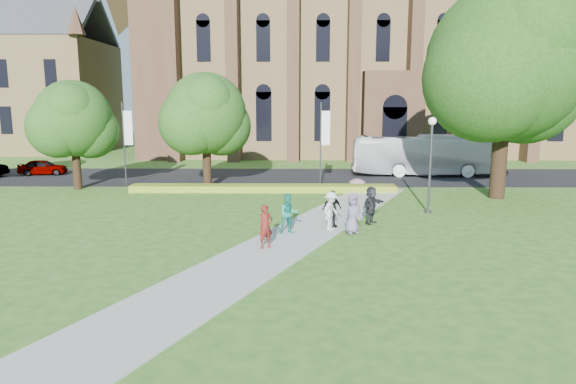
{
  "coord_description": "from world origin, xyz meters",
  "views": [
    {
      "loc": [
        0.1,
        -21.2,
        6.08
      ],
      "look_at": [
        -0.19,
        4.01,
        1.6
      ],
      "focal_mm": 32.0,
      "sensor_mm": 36.0,
      "label": 1
    }
  ],
  "objects_px": {
    "car_0": "(43,167)",
    "pedestrian_0": "(266,226)",
    "streetlamp": "(431,153)",
    "tour_coach": "(425,155)",
    "large_tree": "(506,63)"
  },
  "relations": [
    {
      "from": "streetlamp",
      "to": "large_tree",
      "type": "height_order",
      "value": "large_tree"
    },
    {
      "from": "large_tree",
      "to": "tour_coach",
      "type": "bearing_deg",
      "value": 101.79
    },
    {
      "from": "car_0",
      "to": "pedestrian_0",
      "type": "relative_size",
      "value": 2.07
    },
    {
      "from": "pedestrian_0",
      "to": "streetlamp",
      "type": "bearing_deg",
      "value": 2.68
    },
    {
      "from": "streetlamp",
      "to": "tour_coach",
      "type": "height_order",
      "value": "streetlamp"
    },
    {
      "from": "car_0",
      "to": "pedestrian_0",
      "type": "xyz_separation_m",
      "value": [
        19.73,
        -21.44,
        0.29
      ]
    },
    {
      "from": "streetlamp",
      "to": "large_tree",
      "type": "relative_size",
      "value": 0.4
    },
    {
      "from": "tour_coach",
      "to": "pedestrian_0",
      "type": "bearing_deg",
      "value": 152.28
    },
    {
      "from": "tour_coach",
      "to": "car_0",
      "type": "relative_size",
      "value": 3.15
    },
    {
      "from": "large_tree",
      "to": "car_0",
      "type": "xyz_separation_m",
      "value": [
        -33.8,
        9.91,
        -7.7
      ]
    },
    {
      "from": "streetlamp",
      "to": "pedestrian_0",
      "type": "xyz_separation_m",
      "value": [
        -8.57,
        -7.03,
        -2.34
      ]
    },
    {
      "from": "pedestrian_0",
      "to": "large_tree",
      "type": "bearing_deg",
      "value": 2.65
    },
    {
      "from": "tour_coach",
      "to": "car_0",
      "type": "height_order",
      "value": "tour_coach"
    },
    {
      "from": "pedestrian_0",
      "to": "car_0",
      "type": "bearing_deg",
      "value": 95.95
    },
    {
      "from": "streetlamp",
      "to": "tour_coach",
      "type": "xyz_separation_m",
      "value": [
        3.42,
        14.46,
        -1.61
      ]
    }
  ]
}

